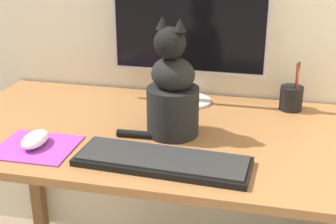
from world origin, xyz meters
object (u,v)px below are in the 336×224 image
object	(u,v)px
monitor	(188,31)
cat	(172,93)
pen_cup	(291,97)
keyboard	(163,161)
computer_mouse_left	(35,139)

from	to	relation	value
monitor	cat	xyz separation A→B (m)	(0.01, -0.29, -0.13)
monitor	pen_cup	bearing A→B (deg)	1.61
monitor	pen_cup	xyz separation A→B (m)	(0.37, 0.01, -0.22)
monitor	keyboard	distance (m)	0.55
cat	pen_cup	size ratio (longest dim) A/B	2.08
cat	pen_cup	world-z (taller)	cat
computer_mouse_left	pen_cup	size ratio (longest dim) A/B	0.66
computer_mouse_left	pen_cup	distance (m)	0.87
monitor	cat	bearing A→B (deg)	-88.49
keyboard	computer_mouse_left	distance (m)	0.39
keyboard	pen_cup	size ratio (longest dim) A/B	2.76
keyboard	pen_cup	distance (m)	0.60
monitor	computer_mouse_left	world-z (taller)	monitor
keyboard	computer_mouse_left	bearing A→B (deg)	179.83
keyboard	cat	xyz separation A→B (m)	(-0.02, 0.20, 0.12)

